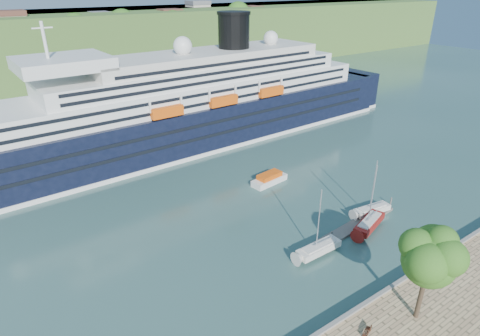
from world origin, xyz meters
name	(u,v)px	position (x,y,z in m)	size (l,w,h in m)	color
ground	(400,286)	(0.00, 0.00, 0.00)	(400.00, 400.00, 0.00)	#2A4B47
far_hillside	(73,46)	(0.00, 145.00, 12.00)	(400.00, 50.00, 24.00)	#3B6127
quay_coping	(403,279)	(0.00, -0.20, 1.15)	(220.00, 0.50, 0.30)	slate
cruise_ship	(185,83)	(1.52, 57.53, 14.14)	(125.91, 18.33, 28.27)	black
park_bench	(367,331)	(-10.32, -3.02, 1.47)	(1.47, 0.60, 0.94)	#422013
promenade_tree	(427,272)	(-3.94, -4.51, 7.05)	(7.31, 7.31, 12.10)	#255516
floating_pontoon	(355,225)	(5.92, 12.08, 0.19)	(17.48, 2.14, 0.39)	slate
sailboat_white_near	(321,224)	(-3.77, 10.34, 4.89)	(7.57, 2.10, 9.77)	silver
sailboat_red	(373,199)	(6.95, 10.41, 5.18)	(8.01, 2.23, 10.35)	maroon
sailboat_white_far	(375,189)	(10.70, 12.87, 4.58)	(7.09, 1.97, 9.16)	silver
tender_launch	(269,178)	(4.23, 31.00, 1.01)	(7.32, 2.50, 2.02)	#E2530D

